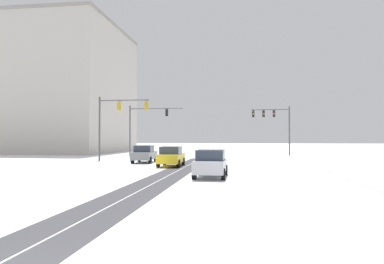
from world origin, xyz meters
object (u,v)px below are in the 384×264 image
(car_silver_third, at_px, (211,163))
(traffic_signal_far_left, at_px, (145,121))
(car_yellow_cab_second, at_px, (171,156))
(traffic_signal_far_right, at_px, (274,120))
(traffic_signal_near_left, at_px, (116,115))
(car_grey_lead, at_px, (144,154))
(office_building_far_left_block, at_px, (49,90))

(car_silver_third, bearing_deg, traffic_signal_far_left, 113.96)
(car_yellow_cab_second, bearing_deg, traffic_signal_far_right, 63.06)
(car_silver_third, bearing_deg, traffic_signal_near_left, 128.36)
(traffic_signal_near_left, distance_m, car_grey_lead, 5.42)
(traffic_signal_far_right, distance_m, traffic_signal_near_left, 21.87)
(car_yellow_cab_second, bearing_deg, car_grey_lead, 130.32)
(traffic_signal_far_left, height_order, car_silver_third, traffic_signal_far_left)
(traffic_signal_near_left, distance_m, car_yellow_cab_second, 9.64)
(car_yellow_cab_second, xyz_separation_m, car_silver_third, (3.89, -7.67, 0.00))
(car_silver_third, bearing_deg, car_grey_lead, 121.92)
(traffic_signal_far_right, relative_size, office_building_far_left_block, 0.27)
(traffic_signal_far_left, relative_size, car_grey_lead, 1.67)
(traffic_signal_near_left, bearing_deg, office_building_far_left_block, 132.35)
(car_yellow_cab_second, height_order, office_building_far_left_block, office_building_far_left_block)
(office_building_far_left_block, bearing_deg, car_grey_lead, -45.39)
(traffic_signal_far_left, height_order, car_grey_lead, traffic_signal_far_left)
(car_yellow_cab_second, distance_m, car_silver_third, 8.60)
(traffic_signal_far_right, xyz_separation_m, car_yellow_cab_second, (-10.05, -19.77, -3.94))
(traffic_signal_far_left, xyz_separation_m, car_grey_lead, (3.23, -11.93, -3.67))
(car_grey_lead, relative_size, office_building_far_left_block, 0.17)
(car_grey_lead, bearing_deg, traffic_signal_near_left, 151.71)
(traffic_signal_near_left, xyz_separation_m, office_building_far_left_block, (-19.49, 21.38, 5.68))
(car_yellow_cab_second, bearing_deg, office_building_far_left_block, 134.02)
(traffic_signal_far_left, distance_m, traffic_signal_far_right, 17.07)
(car_silver_third, bearing_deg, office_building_far_left_block, 130.87)
(traffic_signal_near_left, xyz_separation_m, car_yellow_cab_second, (6.74, -5.76, -3.79))
(traffic_signal_far_left, bearing_deg, car_grey_lead, -74.84)
(traffic_signal_far_right, bearing_deg, office_building_far_left_block, 168.52)
(traffic_signal_far_left, distance_m, car_silver_third, 26.01)
(traffic_signal_far_left, xyz_separation_m, traffic_signal_far_right, (16.61, 3.91, 0.27))
(car_yellow_cab_second, distance_m, office_building_far_left_block, 38.91)
(traffic_signal_near_left, bearing_deg, traffic_signal_far_right, 39.85)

